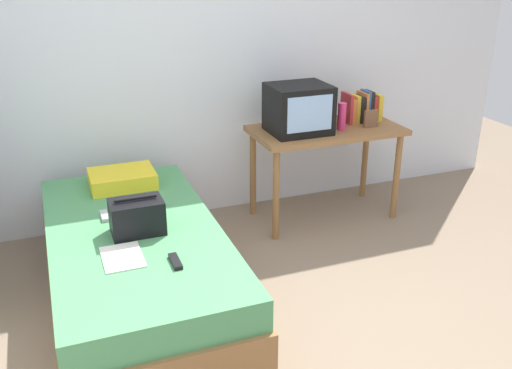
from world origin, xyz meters
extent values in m
plane|color=#84705B|center=(0.00, 0.00, 0.00)|extent=(8.00, 8.00, 0.00)
cube|color=silver|center=(0.00, 2.00, 1.30)|extent=(5.20, 0.10, 2.60)
cube|color=olive|center=(-0.97, 0.79, 0.17)|extent=(1.00, 2.00, 0.33)
cube|color=#4C935B|center=(-0.97, 0.79, 0.42)|extent=(0.97, 1.94, 0.18)
cube|color=olive|center=(0.66, 1.51, 0.73)|extent=(1.16, 0.60, 0.04)
cylinder|color=olive|center=(0.14, 1.27, 0.35)|extent=(0.05, 0.05, 0.71)
cylinder|color=olive|center=(1.18, 1.27, 0.35)|extent=(0.05, 0.05, 0.71)
cylinder|color=olive|center=(0.14, 1.75, 0.35)|extent=(0.05, 0.05, 0.71)
cylinder|color=olive|center=(1.18, 1.75, 0.35)|extent=(0.05, 0.05, 0.71)
cube|color=black|center=(0.41, 1.49, 0.93)|extent=(0.44, 0.38, 0.36)
cube|color=#8CB2E0|center=(0.41, 1.30, 0.94)|extent=(0.35, 0.01, 0.26)
cylinder|color=#E53372|center=(0.74, 1.43, 0.85)|extent=(0.07, 0.07, 0.21)
cube|color=#B72D33|center=(0.87, 1.58, 0.87)|extent=(0.03, 0.17, 0.24)
cube|color=#CC7233|center=(0.90, 1.58, 0.85)|extent=(0.04, 0.16, 0.20)
cube|color=gold|center=(0.94, 1.58, 0.86)|extent=(0.03, 0.14, 0.22)
cube|color=black|center=(0.98, 1.58, 0.85)|extent=(0.04, 0.16, 0.21)
cube|color=#CC7233|center=(1.01, 1.58, 0.87)|extent=(0.02, 0.17, 0.23)
cube|color=#2D5699|center=(1.04, 1.58, 0.87)|extent=(0.03, 0.13, 0.25)
cube|color=black|center=(1.07, 1.58, 0.87)|extent=(0.03, 0.13, 0.24)
cube|color=#B72D33|center=(1.10, 1.58, 0.85)|extent=(0.03, 0.14, 0.20)
cube|color=gold|center=(1.13, 1.58, 0.86)|extent=(0.04, 0.17, 0.21)
cube|color=brown|center=(0.98, 1.40, 0.82)|extent=(0.11, 0.02, 0.14)
cube|color=yellow|center=(-0.93, 1.47, 0.57)|extent=(0.44, 0.33, 0.11)
cube|color=black|center=(-0.95, 0.73, 0.61)|extent=(0.30, 0.20, 0.20)
cylinder|color=black|center=(-0.95, 0.73, 0.73)|extent=(0.24, 0.02, 0.02)
cube|color=white|center=(-1.08, 0.47, 0.52)|extent=(0.21, 0.29, 0.01)
cube|color=black|center=(-0.83, 0.31, 0.52)|extent=(0.04, 0.16, 0.02)
cube|color=#B7B7BC|center=(-1.11, 1.01, 0.52)|extent=(0.04, 0.14, 0.02)
camera|label=1|loc=(-1.36, -2.25, 2.03)|focal=39.87mm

